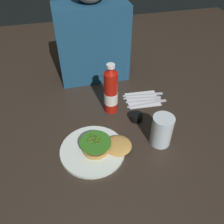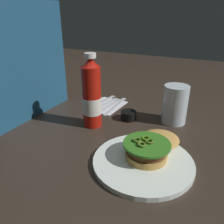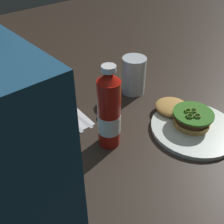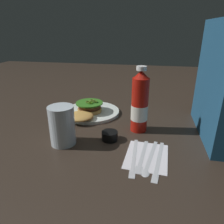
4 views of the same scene
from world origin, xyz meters
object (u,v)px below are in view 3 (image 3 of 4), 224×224
(butter_knife, at_px, (70,110))
(dinner_plate, at_px, (193,128))
(napkin, at_px, (65,119))
(ketchup_bottle, at_px, (109,113))
(water_glass, at_px, (134,75))
(burger_sandwich, at_px, (184,114))
(spoon_utensil, at_px, (58,115))
(steak_knife, at_px, (51,119))
(condiment_cup, at_px, (112,110))
(fork_utensil, at_px, (66,114))

(butter_knife, bearing_deg, dinner_plate, -145.07)
(napkin, bearing_deg, ketchup_bottle, -167.62)
(ketchup_bottle, distance_m, water_glass, 0.30)
(napkin, xyz_separation_m, butter_knife, (0.02, -0.04, 0.00))
(burger_sandwich, relative_size, water_glass, 1.51)
(water_glass, xyz_separation_m, spoon_utensil, (0.06, 0.30, -0.07))
(water_glass, xyz_separation_m, steak_knife, (0.06, 0.33, -0.07))
(dinner_plate, height_order, condiment_cup, condiment_cup)
(spoon_utensil, bearing_deg, water_glass, -100.88)
(steak_knife, bearing_deg, dinner_plate, -137.91)
(water_glass, height_order, steak_knife, water_glass)
(dinner_plate, bearing_deg, spoon_utensil, 39.33)
(burger_sandwich, distance_m, water_glass, 0.25)
(condiment_cup, height_order, steak_knife, condiment_cup)
(spoon_utensil, distance_m, steak_knife, 0.03)
(burger_sandwich, bearing_deg, spoon_utensil, 44.29)
(condiment_cup, xyz_separation_m, steak_knife, (0.11, 0.17, -0.01))
(ketchup_bottle, bearing_deg, napkin, 12.38)
(ketchup_bottle, height_order, butter_knife, ketchup_bottle)
(condiment_cup, bearing_deg, burger_sandwich, -141.89)
(steak_knife, bearing_deg, napkin, -129.33)
(spoon_utensil, bearing_deg, fork_utensil, -119.37)
(ketchup_bottle, relative_size, butter_knife, 1.21)
(ketchup_bottle, xyz_separation_m, water_glass, (0.15, -0.26, -0.04))
(condiment_cup, bearing_deg, steak_knife, 57.33)
(burger_sandwich, relative_size, condiment_cup, 3.57)
(dinner_plate, distance_m, ketchup_bottle, 0.29)
(butter_knife, bearing_deg, fork_utensil, 104.60)
(spoon_utensil, xyz_separation_m, steak_knife, (-0.00, 0.03, 0.00))
(water_glass, distance_m, napkin, 0.30)
(condiment_cup, distance_m, butter_knife, 0.15)
(condiment_cup, bearing_deg, dinner_plate, -149.40)
(water_glass, xyz_separation_m, fork_utensil, (0.05, 0.28, -0.07))
(spoon_utensil, relative_size, steak_knife, 0.92)
(ketchup_bottle, relative_size, steak_knife, 1.18)
(dinner_plate, xyz_separation_m, spoon_utensil, (0.35, 0.28, -0.00))
(water_glass, bearing_deg, steak_knife, 80.26)
(fork_utensil, relative_size, steak_knife, 0.87)
(ketchup_bottle, height_order, water_glass, ketchup_bottle)
(water_glass, bearing_deg, dinner_plate, 176.45)
(condiment_cup, distance_m, steak_knife, 0.21)
(butter_knife, height_order, spoon_utensil, same)
(ketchup_bottle, distance_m, spoon_utensil, 0.24)
(dinner_plate, xyz_separation_m, burger_sandwich, (0.05, -0.01, 0.03))
(condiment_cup, distance_m, spoon_utensil, 0.19)
(dinner_plate, height_order, fork_utensil, dinner_plate)
(napkin, bearing_deg, spoon_utensil, 14.53)
(steak_knife, bearing_deg, butter_knife, -94.06)
(ketchup_bottle, height_order, spoon_utensil, ketchup_bottle)
(fork_utensil, bearing_deg, dinner_plate, -141.96)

